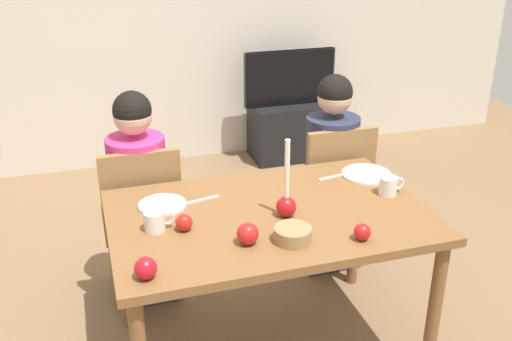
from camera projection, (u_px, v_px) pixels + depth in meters
The scene contains 20 objects.
back_wall at pixel (167, 5), 4.61m from camera, with size 6.40×0.10×2.60m, color beige.
dining_table at pixel (269, 229), 2.60m from camera, with size 1.40×0.90×0.75m.
chair_left at pixel (142, 214), 3.05m from camera, with size 0.40×0.40×0.90m.
chair_right at pixel (332, 188), 3.35m from camera, with size 0.40×0.40×0.90m.
person_left_child at pixel (140, 202), 3.06m from camera, with size 0.30×0.30×1.17m.
person_right_child at pixel (330, 177), 3.36m from camera, with size 0.30×0.30×1.17m.
tv_stand at pixel (289, 131), 5.04m from camera, with size 0.64×0.40×0.48m, color black.
tv at pixel (290, 78), 4.85m from camera, with size 0.79×0.05×0.46m.
candle_centerpiece at pixel (286, 201), 2.51m from camera, with size 0.09×0.09×0.36m.
plate_left at pixel (162, 205), 2.62m from camera, with size 0.22×0.22×0.01m, color silver.
plate_right at pixel (366, 174), 2.93m from camera, with size 0.25×0.25×0.01m, color white.
mug_left at pixel (155, 221), 2.41m from camera, with size 0.13×0.09×0.09m.
mug_right at pixel (389, 186), 2.72m from camera, with size 0.13×0.08×0.09m.
fork_left at pixel (201, 200), 2.67m from camera, with size 0.18×0.01×0.01m, color silver.
fork_right at pixel (334, 177), 2.91m from camera, with size 0.18×0.01×0.01m, color silver.
bowl_walnuts at pixel (293, 234), 2.33m from camera, with size 0.15×0.15×0.06m, color #99754C.
apple_near_candle at pixel (146, 268), 2.09m from camera, with size 0.08×0.08×0.08m, color red.
apple_by_left_plate at pixel (248, 234), 2.31m from camera, with size 0.09×0.09×0.09m, color red.
apple_by_right_mug at pixel (184, 223), 2.41m from camera, with size 0.07×0.07×0.07m, color red.
apple_far_edge at pixel (362, 232), 2.34m from camera, with size 0.07×0.07×0.07m, color red.
Camera 1 is at (-0.73, -2.15, 1.96)m, focal length 40.75 mm.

